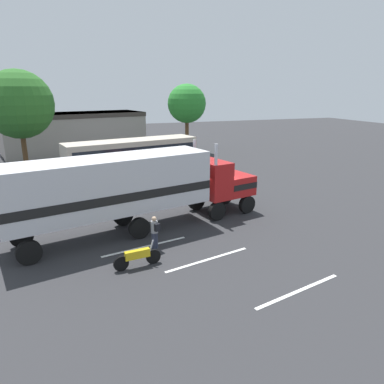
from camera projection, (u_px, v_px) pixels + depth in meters
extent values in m
plane|color=#2D2D30|center=(212.00, 213.00, 22.21)|extent=(120.00, 120.00, 0.00)
cube|color=silver|center=(145.00, 247.00, 17.41)|extent=(4.35, 1.02, 0.01)
cube|color=silver|center=(208.00, 260.00, 16.09)|extent=(4.33, 1.12, 0.01)
cube|color=silver|center=(299.00, 291.00, 13.58)|extent=(4.33, 1.11, 0.01)
cube|color=#B21919|center=(232.00, 183.00, 22.45)|extent=(2.31, 2.84, 1.20)
cube|color=#B21919|center=(212.00, 179.00, 21.48)|extent=(1.92, 2.75, 2.20)
cube|color=silver|center=(244.00, 181.00, 22.94)|extent=(0.54, 2.07, 1.08)
cube|color=black|center=(232.00, 182.00, 22.43)|extent=(2.32, 2.88, 0.36)
cylinder|color=silver|center=(194.00, 167.00, 21.91)|extent=(0.18, 0.18, 3.40)
cylinder|color=silver|center=(216.00, 174.00, 20.14)|extent=(0.18, 0.18, 3.40)
cube|color=silver|center=(110.00, 185.00, 18.02)|extent=(10.82, 4.86, 2.80)
cube|color=black|center=(111.00, 193.00, 18.14)|extent=(10.82, 4.90, 0.44)
cylinder|color=silver|center=(205.00, 193.00, 23.09)|extent=(1.41, 0.91, 0.64)
cylinder|color=black|center=(225.00, 196.00, 23.81)|extent=(1.14, 0.54, 1.10)
cylinder|color=black|center=(247.00, 204.00, 22.04)|extent=(1.14, 0.54, 1.10)
cylinder|color=black|center=(196.00, 201.00, 22.62)|extent=(1.14, 0.54, 1.10)
cylinder|color=black|center=(217.00, 211.00, 20.84)|extent=(1.14, 0.54, 1.10)
cylinder|color=black|center=(123.00, 216.00, 20.04)|extent=(1.14, 0.54, 1.10)
cylinder|color=black|center=(139.00, 228.00, 18.27)|extent=(1.14, 0.54, 1.10)
cylinder|color=black|center=(21.00, 236.00, 17.32)|extent=(1.14, 0.54, 1.10)
cylinder|color=black|center=(29.00, 253.00, 15.54)|extent=(1.14, 0.54, 1.10)
cylinder|color=#2D3347|center=(154.00, 241.00, 17.08)|extent=(0.18, 0.18, 0.82)
cylinder|color=#2D3347|center=(156.00, 240.00, 17.18)|extent=(0.18, 0.18, 0.82)
cylinder|color=gray|center=(154.00, 227.00, 16.93)|extent=(0.34, 0.34, 0.58)
sphere|color=tan|center=(154.00, 219.00, 16.82)|extent=(0.23, 0.23, 0.23)
cube|color=black|center=(157.00, 227.00, 16.80)|extent=(0.30, 0.26, 0.36)
cube|color=#BFB29E|center=(132.00, 157.00, 29.64)|extent=(11.29, 4.75, 2.90)
cube|color=black|center=(132.00, 150.00, 29.48)|extent=(10.65, 4.66, 0.90)
cylinder|color=black|center=(170.00, 167.00, 33.04)|extent=(1.04, 0.48, 1.00)
cylinder|color=black|center=(182.00, 171.00, 31.20)|extent=(1.04, 0.48, 1.00)
cylinder|color=black|center=(86.00, 177.00, 29.09)|extent=(1.04, 0.48, 1.00)
cylinder|color=black|center=(94.00, 183.00, 27.25)|extent=(1.04, 0.48, 1.00)
cylinder|color=black|center=(0.00, 186.00, 27.06)|extent=(0.68, 0.40, 0.64)
cylinder|color=black|center=(153.00, 257.00, 15.65)|extent=(0.67, 0.18, 0.66)
cylinder|color=black|center=(121.00, 264.00, 15.02)|extent=(0.67, 0.18, 0.66)
cube|color=gold|center=(137.00, 254.00, 15.26)|extent=(1.12, 0.37, 0.36)
cylinder|color=silver|center=(151.00, 248.00, 15.49)|extent=(0.29, 0.10, 0.69)
cylinder|color=brown|center=(187.00, 135.00, 42.86)|extent=(0.44, 0.44, 4.20)
sphere|color=#2A842D|center=(187.00, 104.00, 41.84)|extent=(4.51, 4.51, 4.51)
cylinder|color=brown|center=(25.00, 151.00, 32.08)|extent=(0.44, 0.44, 4.05)
sphere|color=#296423|center=(19.00, 104.00, 30.94)|extent=(5.94, 5.94, 5.94)
cube|color=#9E938C|center=(75.00, 132.00, 43.29)|extent=(17.14, 9.44, 4.67)
cube|color=#3F3833|center=(73.00, 115.00, 42.71)|extent=(17.26, 9.56, 0.50)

